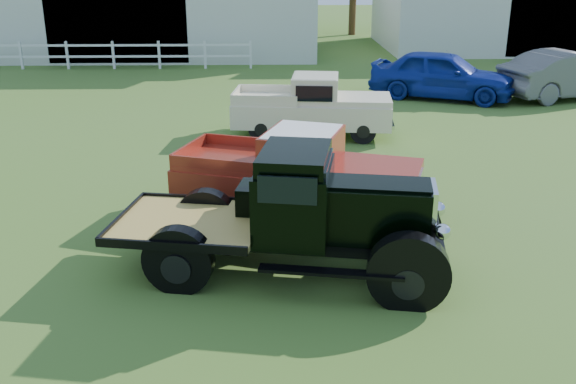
{
  "coord_description": "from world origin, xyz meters",
  "views": [
    {
      "loc": [
        -0.03,
        -8.52,
        4.62
      ],
      "look_at": [
        0.2,
        1.2,
        1.05
      ],
      "focal_mm": 40.0,
      "sensor_mm": 36.0,
      "label": 1
    }
  ],
  "objects_px": {
    "white_pickup": "(312,106)",
    "misc_car_blue": "(442,75)",
    "vintage_flatbed": "(288,213)",
    "misc_car_grey": "(570,75)",
    "red_pickup": "(297,174)"
  },
  "relations": [
    {
      "from": "white_pickup",
      "to": "misc_car_blue",
      "type": "relative_size",
      "value": 0.91
    },
    {
      "from": "vintage_flatbed",
      "to": "white_pickup",
      "type": "xyz_separation_m",
      "value": [
        0.84,
        8.17,
        -0.18
      ]
    },
    {
      "from": "white_pickup",
      "to": "misc_car_grey",
      "type": "relative_size",
      "value": 0.89
    },
    {
      "from": "red_pickup",
      "to": "misc_car_blue",
      "type": "bearing_deg",
      "value": 81.47
    },
    {
      "from": "misc_car_blue",
      "to": "misc_car_grey",
      "type": "relative_size",
      "value": 0.98
    },
    {
      "from": "misc_car_grey",
      "to": "vintage_flatbed",
      "type": "bearing_deg",
      "value": 124.39
    },
    {
      "from": "vintage_flatbed",
      "to": "red_pickup",
      "type": "distance_m",
      "value": 2.32
    },
    {
      "from": "vintage_flatbed",
      "to": "misc_car_grey",
      "type": "distance_m",
      "value": 16.34
    },
    {
      "from": "vintage_flatbed",
      "to": "misc_car_grey",
      "type": "bearing_deg",
      "value": 61.61
    },
    {
      "from": "white_pickup",
      "to": "red_pickup",
      "type": "bearing_deg",
      "value": -90.01
    },
    {
      "from": "vintage_flatbed",
      "to": "misc_car_grey",
      "type": "xyz_separation_m",
      "value": [
        10.03,
        12.9,
        -0.18
      ]
    },
    {
      "from": "vintage_flatbed",
      "to": "misc_car_blue",
      "type": "xyz_separation_m",
      "value": [
        5.61,
        12.97,
        -0.17
      ]
    },
    {
      "from": "red_pickup",
      "to": "misc_car_grey",
      "type": "relative_size",
      "value": 0.93
    },
    {
      "from": "red_pickup",
      "to": "misc_car_grey",
      "type": "xyz_separation_m",
      "value": [
        9.81,
        10.59,
        -0.02
      ]
    },
    {
      "from": "red_pickup",
      "to": "white_pickup",
      "type": "relative_size",
      "value": 1.05
    }
  ]
}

